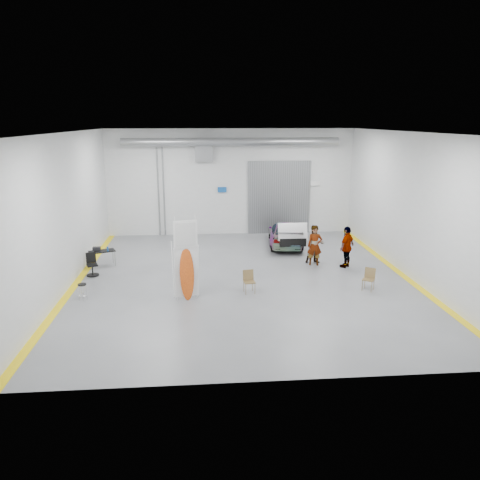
{
  "coord_description": "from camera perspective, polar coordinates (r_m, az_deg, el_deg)",
  "views": [
    {
      "loc": [
        -1.7,
        -18.55,
        6.49
      ],
      "look_at": [
        -0.09,
        0.65,
        1.5
      ],
      "focal_mm": 35.0,
      "sensor_mm": 36.0,
      "label": 1
    }
  ],
  "objects": [
    {
      "name": "trunk_lid",
      "position": [
        22.89,
        6.4,
        1.2
      ],
      "size": [
        1.44,
        0.87,
        0.04
      ],
      "primitive_type": "cube",
      "color": "silver",
      "rests_on": "sedan_car"
    },
    {
      "name": "shop_stool",
      "position": [
        18.27,
        -18.63,
        -6.03
      ],
      "size": [
        0.32,
        0.32,
        0.63
      ],
      "rotation": [
        0.0,
        0.0,
        -0.19
      ],
      "color": "black",
      "rests_on": "ground"
    },
    {
      "name": "sedan_car",
      "position": [
        24.84,
        5.53,
        0.77
      ],
      "size": [
        2.23,
        4.43,
        1.23
      ],
      "primitive_type": "imported",
      "rotation": [
        0.0,
        0.0,
        3.02
      ],
      "color": "white",
      "rests_on": "ground"
    },
    {
      "name": "work_table",
      "position": [
        22.08,
        -16.64,
        -1.28
      ],
      "size": [
        1.26,
        0.95,
        0.93
      ],
      "rotation": [
        0.0,
        0.0,
        0.38
      ],
      "color": "gray",
      "rests_on": "ground"
    },
    {
      "name": "ground",
      "position": [
        19.73,
        0.41,
        -4.69
      ],
      "size": [
        16.0,
        16.0,
        0.0
      ],
      "primitive_type": "plane",
      "color": "slate",
      "rests_on": "ground"
    },
    {
      "name": "folding_chair_far",
      "position": [
        18.98,
        15.34,
        -5.15
      ],
      "size": [
        0.57,
        0.62,
        0.87
      ],
      "rotation": [
        0.0,
        0.0,
        -0.61
      ],
      "color": "brown",
      "rests_on": "ground"
    },
    {
      "name": "person_a",
      "position": [
        21.55,
        9.1,
        -0.68
      ],
      "size": [
        0.72,
        0.52,
        1.82
      ],
      "primitive_type": "imported",
      "rotation": [
        0.0,
        0.0,
        -0.14
      ],
      "color": "#8E5F4D",
      "rests_on": "ground"
    },
    {
      "name": "room_shell",
      "position": [
        21.0,
        0.53,
        7.92
      ],
      "size": [
        14.02,
        16.18,
        6.01
      ],
      "color": "silver",
      "rests_on": "ground"
    },
    {
      "name": "person_c",
      "position": [
        21.48,
        12.89,
        -0.82
      ],
      "size": [
        1.1,
        1.09,
        1.89
      ],
      "primitive_type": "imported",
      "rotation": [
        0.0,
        0.0,
        3.92
      ],
      "color": "#A65937",
      "rests_on": "ground"
    },
    {
      "name": "office_chair",
      "position": [
        20.94,
        -17.53,
        -3.01
      ],
      "size": [
        0.55,
        0.58,
        0.97
      ],
      "rotation": [
        0.0,
        0.0,
        0.36
      ],
      "color": "black",
      "rests_on": "ground"
    },
    {
      "name": "surfboard_display",
      "position": [
        17.19,
        -6.73,
        -3.21
      ],
      "size": [
        0.88,
        0.38,
        3.17
      ],
      "rotation": [
        0.0,
        0.0,
        0.22
      ],
      "color": "white",
      "rests_on": "ground"
    },
    {
      "name": "folding_chair_near",
      "position": [
        18.05,
        1.13,
        -5.64
      ],
      "size": [
        0.47,
        0.48,
        0.87
      ],
      "rotation": [
        0.0,
        0.0,
        0.14
      ],
      "color": "brown",
      "rests_on": "ground"
    },
    {
      "name": "person_b",
      "position": [
        21.85,
        9.13,
        -0.51
      ],
      "size": [
        0.92,
        0.74,
        1.79
      ],
      "primitive_type": "imported",
      "rotation": [
        0.0,
        0.0,
        0.08
      ],
      "color": "#466481",
      "rests_on": "ground"
    }
  ]
}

